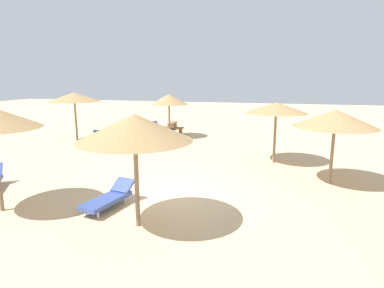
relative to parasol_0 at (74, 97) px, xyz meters
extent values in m
plane|color=#D1B284|center=(8.54, -7.78, -2.66)|extent=(80.00, 80.00, 0.00)
cylinder|color=#75604C|center=(0.00, 0.00, -1.41)|extent=(0.12, 0.12, 2.50)
cone|color=#9E7A4C|center=(0.00, 0.00, 0.01)|extent=(3.14, 3.14, 0.54)
cylinder|color=#75604C|center=(5.16, 2.52, -1.55)|extent=(0.12, 0.12, 2.24)
cone|color=#9E7A4C|center=(5.16, 2.52, -0.20)|extent=(2.44, 2.44, 0.66)
cylinder|color=#75604C|center=(8.36, -9.80, -1.47)|extent=(0.12, 0.12, 2.39)
cone|color=#9E7A4C|center=(8.36, -9.80, -0.04)|extent=(2.91, 2.91, 0.68)
cylinder|color=#75604C|center=(11.77, -2.30, -1.47)|extent=(0.12, 0.12, 2.38)
cone|color=#9E7A4C|center=(11.77, -2.30, -0.15)|extent=(2.79, 2.79, 0.47)
cylinder|color=#75604C|center=(13.79, -4.87, -1.56)|extent=(0.12, 0.12, 2.20)
cone|color=#9E7A4C|center=(13.79, -4.87, -0.25)|extent=(2.92, 2.92, 0.63)
cube|color=#33478C|center=(1.09, 0.94, -2.38)|extent=(1.27, 1.81, 0.12)
cube|color=#33478C|center=(1.41, 0.20, -2.14)|extent=(0.77, 0.68, 0.42)
cylinder|color=silver|center=(1.54, 0.47, -2.55)|extent=(0.06, 0.06, 0.22)
cylinder|color=silver|center=(1.13, 0.30, -2.55)|extent=(0.06, 0.06, 0.22)
cylinder|color=silver|center=(1.06, 1.57, -2.55)|extent=(0.06, 0.06, 0.22)
cylinder|color=silver|center=(0.65, 1.40, -2.55)|extent=(0.06, 0.06, 0.22)
cube|color=#33478C|center=(4.19, 4.07, -2.38)|extent=(1.82, 1.23, 0.12)
cube|color=#33478C|center=(3.45, 4.37, -2.13)|extent=(0.65, 0.76, 0.45)
cylinder|color=silver|center=(3.55, 4.09, -2.55)|extent=(0.06, 0.06, 0.22)
cylinder|color=silver|center=(3.71, 4.50, -2.55)|extent=(0.06, 0.06, 0.22)
cylinder|color=silver|center=(4.67, 3.65, -2.55)|extent=(0.06, 0.06, 0.22)
cylinder|color=silver|center=(4.83, 4.06, -2.55)|extent=(0.06, 0.06, 0.22)
cube|color=#33478C|center=(7.00, -9.02, -2.38)|extent=(0.97, 1.79, 0.12)
cube|color=#33478C|center=(7.17, -8.24, -2.17)|extent=(0.73, 0.62, 0.38)
cylinder|color=silver|center=(6.91, -8.39, -2.55)|extent=(0.06, 0.06, 0.22)
cylinder|color=silver|center=(7.34, -8.48, -2.55)|extent=(0.06, 0.06, 0.22)
cylinder|color=silver|center=(6.67, -9.57, -2.55)|extent=(0.06, 0.06, 0.22)
cylinder|color=silver|center=(7.10, -9.65, -2.55)|extent=(0.06, 0.06, 0.22)
cube|color=brown|center=(4.27, 5.89, -2.21)|extent=(0.43, 1.51, 0.08)
cube|color=brown|center=(4.28, 5.34, -2.46)|extent=(0.36, 0.13, 0.41)
cube|color=brown|center=(4.26, 6.44, -2.46)|extent=(0.36, 0.13, 0.41)
cube|color=brown|center=(5.00, 3.78, -2.21)|extent=(1.54, 0.61, 0.08)
cube|color=brown|center=(4.46, 3.86, -2.46)|extent=(0.17, 0.37, 0.41)
cube|color=brown|center=(5.55, 3.71, -2.46)|extent=(0.17, 0.37, 0.41)
camera|label=1|loc=(11.69, -17.04, 1.18)|focal=30.00mm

